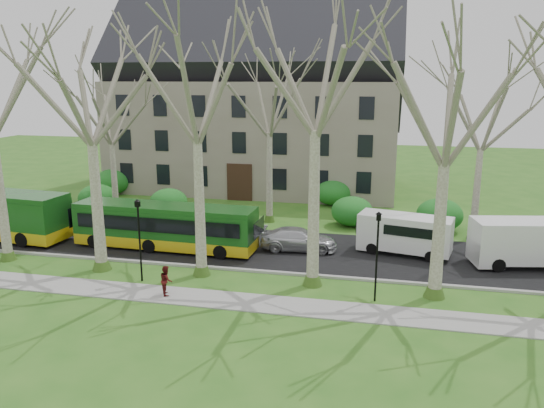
{
  "coord_description": "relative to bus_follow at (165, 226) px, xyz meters",
  "views": [
    {
      "loc": [
        6.2,
        -25.0,
        10.44
      ],
      "look_at": [
        0.11,
        3.0,
        3.52
      ],
      "focal_mm": 35.0,
      "sensor_mm": 36.0,
      "label": 1
    }
  ],
  "objects": [
    {
      "name": "road",
      "position": [
        6.9,
        1.27,
        -1.45
      ],
      "size": [
        80.0,
        8.0,
        0.06
      ],
      "primitive_type": "cube",
      "color": "black",
      "rests_on": "ground"
    },
    {
      "name": "sedan",
      "position": [
        8.1,
        1.42,
        -0.74
      ],
      "size": [
        4.82,
        2.3,
        1.36
      ],
      "primitive_type": "imported",
      "rotation": [
        0.0,
        0.0,
        1.66
      ],
      "color": "silver",
      "rests_on": "road"
    },
    {
      "name": "van_a",
      "position": [
        14.41,
        2.05,
        -0.25
      ],
      "size": [
        5.68,
        3.11,
        2.35
      ],
      "primitive_type": null,
      "rotation": [
        0.0,
        0.0,
        -0.23
      ],
      "color": "white",
      "rests_on": "road"
    },
    {
      "name": "tree_row_verge",
      "position": [
        6.9,
        -3.93,
        5.52
      ],
      "size": [
        49.0,
        7.0,
        14.0
      ],
      "color": "gray",
      "rests_on": "ground"
    },
    {
      "name": "ground",
      "position": [
        6.9,
        -4.23,
        -1.48
      ],
      "size": [
        120.0,
        120.0,
        0.0
      ],
      "primitive_type": "plane",
      "color": "#2E661D",
      "rests_on": "ground"
    },
    {
      "name": "sidewalk",
      "position": [
        6.9,
        -6.73,
        -1.45
      ],
      "size": [
        70.0,
        2.0,
        0.06
      ],
      "primitive_type": "cube",
      "color": "gray",
      "rests_on": "ground"
    },
    {
      "name": "pedestrian_b",
      "position": [
        2.93,
        -6.72,
        -0.69
      ],
      "size": [
        0.83,
        0.89,
        1.46
      ],
      "primitive_type": "imported",
      "rotation": [
        0.0,
        0.0,
        2.08
      ],
      "color": "#511213",
      "rests_on": "sidewalk"
    },
    {
      "name": "curb",
      "position": [
        6.9,
        -2.73,
        -1.41
      ],
      "size": [
        80.0,
        0.25,
        0.14
      ],
      "primitive_type": "cube",
      "color": "#A5A39E",
      "rests_on": "ground"
    },
    {
      "name": "tree_row_far",
      "position": [
        5.57,
        6.77,
        4.52
      ],
      "size": [
        33.0,
        7.0,
        12.0
      ],
      "color": "gray",
      "rests_on": "ground"
    },
    {
      "name": "hedges",
      "position": [
        2.23,
        9.77,
        -0.48
      ],
      "size": [
        30.6,
        8.6,
        2.0
      ],
      "color": "#1C641F",
      "rests_on": "ground"
    },
    {
      "name": "building",
      "position": [
        0.9,
        19.77,
        6.59
      ],
      "size": [
        26.5,
        12.2,
        16.0
      ],
      "color": "gray",
      "rests_on": "ground"
    },
    {
      "name": "bus_follow",
      "position": [
        0.0,
        0.0,
        0.0
      ],
      "size": [
        11.44,
        2.8,
        2.84
      ],
      "primitive_type": null,
      "rotation": [
        0.0,
        0.0,
        -0.04
      ],
      "color": "#165018",
      "rests_on": "road"
    },
    {
      "name": "lamp_row",
      "position": [
        6.9,
        -5.23,
        1.09
      ],
      "size": [
        36.22,
        0.22,
        4.3
      ],
      "color": "black",
      "rests_on": "ground"
    },
    {
      "name": "van_b",
      "position": [
        21.06,
        1.32,
        -0.1
      ],
      "size": [
        6.35,
        3.3,
        2.64
      ],
      "primitive_type": null,
      "rotation": [
        0.0,
        0.0,
        0.19
      ],
      "color": "white",
      "rests_on": "road"
    }
  ]
}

